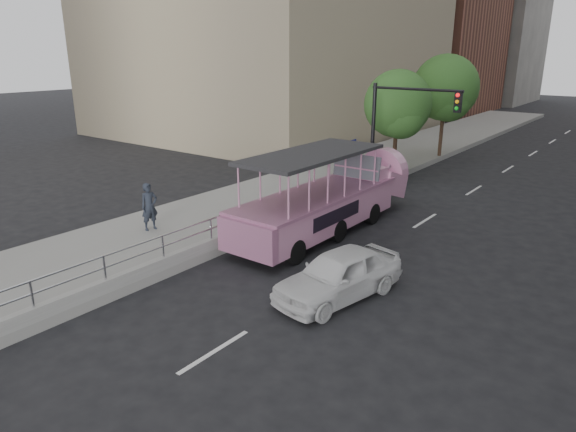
# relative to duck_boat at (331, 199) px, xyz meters

# --- Properties ---
(ground) EXTENTS (160.00, 160.00, 0.00)m
(ground) POSITION_rel_duck_boat_xyz_m (1.60, -6.91, -1.18)
(ground) COLOR black
(sidewalk) EXTENTS (5.50, 80.00, 0.30)m
(sidewalk) POSITION_rel_duck_boat_xyz_m (-4.15, 3.09, -1.03)
(sidewalk) COLOR gray
(sidewalk) RESTS_ON ground
(kerb_wall) EXTENTS (0.24, 30.00, 0.36)m
(kerb_wall) POSITION_rel_duck_boat_xyz_m (-1.52, -4.91, -0.70)
(kerb_wall) COLOR #ABABA5
(kerb_wall) RESTS_ON sidewalk
(guardrail) EXTENTS (0.07, 22.00, 0.71)m
(guardrail) POSITION_rel_duck_boat_xyz_m (-1.52, -4.91, -0.04)
(guardrail) COLOR silver
(guardrail) RESTS_ON kerb_wall
(duck_boat) EXTENTS (2.44, 9.57, 3.18)m
(duck_boat) POSITION_rel_duck_boat_xyz_m (0.00, 0.00, 0.00)
(duck_boat) COLOR black
(duck_boat) RESTS_ON ground
(car) EXTENTS (2.42, 4.31, 1.39)m
(car) POSITION_rel_duck_boat_xyz_m (3.40, -4.84, -0.49)
(car) COLOR white
(car) RESTS_ON ground
(pedestrian_near) EXTENTS (0.54, 0.71, 1.76)m
(pedestrian_near) POSITION_rel_duck_boat_xyz_m (-4.70, -4.89, 0.00)
(pedestrian_near) COLOR #222833
(pedestrian_near) RESTS_ON sidewalk
(parking_sign) EXTENTS (0.09, 0.67, 2.95)m
(parking_sign) POSITION_rel_duck_boat_xyz_m (-0.93, 3.09, 0.66)
(parking_sign) COLOR black
(parking_sign) RESTS_ON ground
(traffic_signal) EXTENTS (4.20, 0.32, 5.20)m
(traffic_signal) POSITION_rel_duck_boat_xyz_m (-0.11, 5.59, 2.32)
(traffic_signal) COLOR black
(traffic_signal) RESTS_ON ground
(street_tree_near) EXTENTS (3.52, 3.52, 5.72)m
(street_tree_near) POSITION_rel_duck_boat_xyz_m (-1.70, 9.02, 2.64)
(street_tree_near) COLOR #322316
(street_tree_near) RESTS_ON ground
(street_tree_far) EXTENTS (3.97, 3.97, 6.45)m
(street_tree_far) POSITION_rel_duck_boat_xyz_m (-1.50, 15.02, 3.13)
(street_tree_far) COLOR #322316
(street_tree_far) RESTS_ON ground
(midrise_stone_b) EXTENTS (16.00, 14.00, 20.00)m
(midrise_stone_b) POSITION_rel_duck_boat_xyz_m (-14.40, 57.09, 8.82)
(midrise_stone_b) COLOR gray
(midrise_stone_b) RESTS_ON ground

